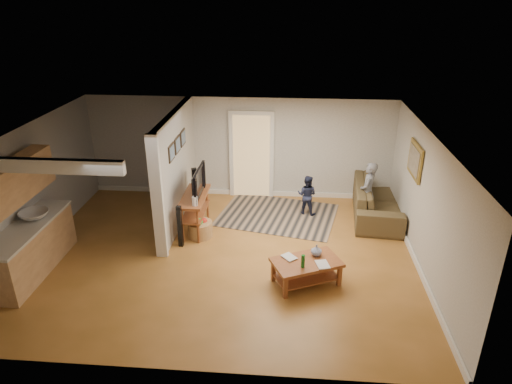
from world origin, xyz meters
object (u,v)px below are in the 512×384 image
(tv_console, at_px, (195,199))
(child, at_px, (365,220))
(toddler, at_px, (306,213))
(speaker_left, at_px, (180,226))
(coffee_table, at_px, (307,265))
(toy_basket, at_px, (200,228))
(sofa, at_px, (375,212))
(speaker_right, at_px, (195,192))

(tv_console, distance_m, child, 3.89)
(toddler, bearing_deg, speaker_left, 51.21)
(coffee_table, xyz_separation_m, tv_console, (-2.35, 1.79, 0.39))
(toy_basket, bearing_deg, coffee_table, -34.27)
(speaker_left, xyz_separation_m, toddler, (2.59, 1.70, -0.45))
(toy_basket, bearing_deg, speaker_left, -126.75)
(coffee_table, height_order, tv_console, tv_console)
(coffee_table, xyz_separation_m, toddler, (0.05, 2.78, -0.36))
(sofa, height_order, speaker_right, speaker_right)
(sofa, relative_size, tv_console, 1.99)
(speaker_left, bearing_deg, tv_console, 81.71)
(speaker_left, relative_size, child, 0.65)
(speaker_right, bearing_deg, sofa, -15.42)
(tv_console, xyz_separation_m, child, (3.74, 0.76, -0.75))
(coffee_table, height_order, toy_basket, coffee_table)
(sofa, distance_m, speaker_left, 4.65)
(coffee_table, distance_m, toddler, 2.81)
(speaker_left, bearing_deg, toddler, 39.62)
(tv_console, height_order, speaker_left, tv_console)
(sofa, xyz_separation_m, toddler, (-1.63, -0.19, 0.00))
(speaker_left, xyz_separation_m, toy_basket, (0.32, 0.43, -0.26))
(toy_basket, height_order, child, child)
(speaker_left, relative_size, toddler, 0.95)
(child, bearing_deg, toy_basket, -54.09)
(speaker_right, bearing_deg, toy_basket, -94.97)
(coffee_table, relative_size, toy_basket, 2.61)
(speaker_left, relative_size, toy_basket, 1.74)
(sofa, xyz_separation_m, child, (-0.30, -0.42, 0.00))
(coffee_table, relative_size, child, 0.97)
(coffee_table, bearing_deg, child, 61.57)
(speaker_right, xyz_separation_m, toddler, (2.57, 0.23, -0.57))
(child, relative_size, toddler, 1.47)
(sofa, relative_size, toddler, 2.76)
(sofa, relative_size, speaker_right, 2.30)
(speaker_right, distance_m, child, 3.94)
(sofa, xyz_separation_m, tv_console, (-4.04, -1.19, 0.75))
(coffee_table, distance_m, speaker_right, 3.60)
(speaker_left, distance_m, child, 4.21)
(tv_console, bearing_deg, speaker_left, -105.13)
(child, bearing_deg, speaker_right, -70.27)
(tv_console, bearing_deg, child, 11.03)
(speaker_right, bearing_deg, speaker_left, -111.78)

